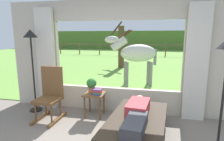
# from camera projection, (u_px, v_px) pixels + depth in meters

# --- Properties ---
(back_wall_with_window) EXTENTS (5.20, 0.12, 2.55)m
(back_wall_with_window) POSITION_uv_depth(u_px,v_px,m) (116.00, 58.00, 4.22)
(back_wall_with_window) COLOR #BCB29E
(back_wall_with_window) RESTS_ON ground_plane
(curtain_panel_left) EXTENTS (0.44, 0.10, 2.40)m
(curtain_panel_left) POSITION_uv_depth(u_px,v_px,m) (46.00, 59.00, 4.44)
(curtain_panel_left) COLOR beige
(curtain_panel_left) RESTS_ON ground_plane
(curtain_panel_right) EXTENTS (0.44, 0.10, 2.40)m
(curtain_panel_right) POSITION_uv_depth(u_px,v_px,m) (196.00, 64.00, 3.75)
(curtain_panel_right) COLOR beige
(curtain_panel_right) RESTS_ON ground_plane
(outdoor_pasture_lawn) EXTENTS (36.00, 21.68, 0.02)m
(outdoor_pasture_lawn) POSITION_uv_depth(u_px,v_px,m) (141.00, 58.00, 14.92)
(outdoor_pasture_lawn) COLOR olive
(outdoor_pasture_lawn) RESTS_ON ground_plane
(distant_hill_ridge) EXTENTS (36.00, 2.00, 2.40)m
(distant_hill_ridge) POSITION_uv_depth(u_px,v_px,m) (146.00, 40.00, 24.16)
(distant_hill_ridge) COLOR #4E6F2E
(distant_hill_ridge) RESTS_ON ground_plane
(recliner_sofa) EXTENTS (1.08, 1.79, 0.42)m
(recliner_sofa) POSITION_uv_depth(u_px,v_px,m) (137.00, 129.00, 3.10)
(recliner_sofa) COLOR black
(recliner_sofa) RESTS_ON ground_plane
(reclining_person) EXTENTS (0.40, 1.44, 0.22)m
(reclining_person) POSITION_uv_depth(u_px,v_px,m) (137.00, 113.00, 2.99)
(reclining_person) COLOR #B23338
(reclining_person) RESTS_ON recliner_sofa
(rocking_chair) EXTENTS (0.49, 0.69, 1.12)m
(rocking_chair) POSITION_uv_depth(u_px,v_px,m) (50.00, 94.00, 3.91)
(rocking_chair) COLOR brown
(rocking_chair) RESTS_ON ground_plane
(side_table) EXTENTS (0.44, 0.44, 0.52)m
(side_table) POSITION_uv_depth(u_px,v_px,m) (94.00, 97.00, 4.04)
(side_table) COLOR brown
(side_table) RESTS_ON ground_plane
(potted_plant) EXTENTS (0.22, 0.22, 0.32)m
(potted_plant) POSITION_uv_depth(u_px,v_px,m) (92.00, 84.00, 4.06)
(potted_plant) COLOR #9E6042
(potted_plant) RESTS_ON side_table
(book_stack) EXTENTS (0.20, 0.15, 0.12)m
(book_stack) POSITION_uv_depth(u_px,v_px,m) (97.00, 92.00, 3.93)
(book_stack) COLOR #23478C
(book_stack) RESTS_ON side_table
(floor_lamp_left) EXTENTS (0.32, 0.32, 1.90)m
(floor_lamp_left) POSITION_uv_depth(u_px,v_px,m) (31.00, 46.00, 4.13)
(floor_lamp_left) COLOR black
(floor_lamp_left) RESTS_ON ground_plane
(horse) EXTENTS (1.81, 0.90, 1.73)m
(horse) POSITION_uv_depth(u_px,v_px,m) (136.00, 54.00, 6.36)
(horse) COLOR #B2B2AD
(horse) RESTS_ON outdoor_pasture_lawn
(pasture_tree) EXTENTS (1.28, 0.87, 2.54)m
(pasture_tree) POSITION_uv_depth(u_px,v_px,m) (121.00, 46.00, 10.07)
(pasture_tree) COLOR #4C3823
(pasture_tree) RESTS_ON outdoor_pasture_lawn
(pasture_fence_line) EXTENTS (16.10, 0.10, 1.10)m
(pasture_fence_line) POSITION_uv_depth(u_px,v_px,m) (143.00, 47.00, 16.46)
(pasture_fence_line) COLOR brown
(pasture_fence_line) RESTS_ON outdoor_pasture_lawn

